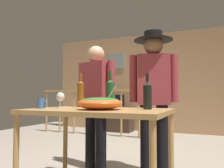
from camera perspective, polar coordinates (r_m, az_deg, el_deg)
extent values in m
plane|color=#9E9384|center=(3.08, 3.23, -19.83)|extent=(8.24, 8.24, 0.00)
cube|color=tan|center=(6.04, 13.59, 0.47)|extent=(6.30, 0.10, 2.50)
cube|color=gray|center=(6.43, 1.08, 5.56)|extent=(0.47, 0.03, 0.41)
cylinder|color=#B2844C|center=(6.25, -15.64, -6.50)|extent=(0.04, 0.04, 1.01)
cylinder|color=#B2844C|center=(6.00, -12.58, -6.68)|extent=(0.04, 0.04, 1.01)
cylinder|color=#B2844C|center=(5.77, -9.26, -6.86)|extent=(0.04, 0.04, 1.01)
cylinder|color=#B2844C|center=(5.56, -5.68, -7.03)|extent=(0.04, 0.04, 1.01)
cylinder|color=#B2844C|center=(5.37, -1.83, -7.18)|extent=(0.04, 0.04, 1.01)
cylinder|color=#B2844C|center=(5.21, 2.27, -7.31)|extent=(0.04, 0.04, 1.01)
cylinder|color=#B2844C|center=(5.08, 6.62, -7.40)|extent=(0.04, 0.04, 1.01)
cylinder|color=#B2844C|center=(4.98, 11.17, -7.45)|extent=(0.04, 0.04, 1.01)
cube|color=#B2844C|center=(5.45, -3.77, -1.57)|extent=(2.94, 0.07, 0.05)
cube|color=#B2844C|center=(4.98, 11.16, -6.88)|extent=(0.10, 0.10, 1.11)
cube|color=#38281E|center=(6.09, 0.72, -8.90)|extent=(0.90, 0.40, 0.54)
cube|color=black|center=(6.07, 0.72, -6.27)|extent=(0.20, 0.12, 0.02)
cylinder|color=black|center=(6.06, 0.72, -5.80)|extent=(0.03, 0.03, 0.08)
cube|color=black|center=(6.03, 0.61, -4.03)|extent=(0.52, 0.06, 0.30)
cube|color=black|center=(6.00, 0.50, -4.03)|extent=(0.48, 0.01, 0.27)
cube|color=#B2844C|center=(2.17, -3.56, -6.64)|extent=(1.29, 0.82, 0.04)
cylinder|color=#B2844C|center=(2.29, -22.34, -16.06)|extent=(0.05, 0.05, 0.73)
cylinder|color=#B2844C|center=(2.84, -11.30, -13.59)|extent=(0.05, 0.05, 0.73)
cylinder|color=#B2844C|center=(2.39, 14.23, -15.59)|extent=(0.05, 0.05, 0.73)
ellipsoid|color=#DB5B23|center=(2.07, -2.96, -4.77)|extent=(0.40, 0.40, 0.11)
ellipsoid|color=#38702D|center=(2.07, -2.96, -3.95)|extent=(0.33, 0.33, 0.05)
cylinder|color=silver|center=(2.04, -0.94, -3.42)|extent=(0.15, 0.01, 0.20)
cylinder|color=silver|center=(2.39, -12.48, -5.70)|extent=(0.07, 0.07, 0.01)
cylinder|color=silver|center=(2.39, -12.47, -4.77)|extent=(0.01, 0.01, 0.07)
ellipsoid|color=silver|center=(2.39, -12.45, -3.04)|extent=(0.08, 0.08, 0.09)
cylinder|color=brown|center=(2.58, -7.66, -2.70)|extent=(0.07, 0.07, 0.26)
cone|color=brown|center=(2.59, -7.64, 0.57)|extent=(0.07, 0.07, 0.03)
cylinder|color=brown|center=(2.59, -7.63, 1.80)|extent=(0.03, 0.03, 0.08)
cylinder|color=#1E5628|center=(2.39, -0.39, -2.74)|extent=(0.08, 0.08, 0.26)
cone|color=#1E5628|center=(2.39, -0.39, 0.78)|extent=(0.08, 0.08, 0.04)
cylinder|color=#1E5628|center=(2.40, -0.39, 2.20)|extent=(0.03, 0.03, 0.08)
cylinder|color=black|center=(2.13, 8.64, -3.23)|extent=(0.08, 0.08, 0.22)
cone|color=black|center=(2.14, 8.61, 0.15)|extent=(0.08, 0.08, 0.03)
cylinder|color=black|center=(2.14, 8.60, 1.61)|extent=(0.03, 0.03, 0.07)
cylinder|color=#3866B2|center=(2.38, -16.91, -4.54)|extent=(0.07, 0.07, 0.10)
torus|color=#3866B2|center=(2.35, -16.03, -4.45)|extent=(0.05, 0.01, 0.05)
cylinder|color=black|center=(2.92, -2.68, -13.00)|extent=(0.13, 0.13, 0.77)
cylinder|color=black|center=(3.04, -5.26, -12.59)|extent=(0.13, 0.13, 0.77)
cube|color=#9E3842|center=(2.94, -3.95, -0.06)|extent=(0.45, 0.32, 0.55)
cylinder|color=#9E3842|center=(2.78, -0.20, 0.39)|extent=(0.09, 0.09, 0.52)
cylinder|color=#9E3842|center=(3.12, -7.28, 0.04)|extent=(0.09, 0.09, 0.52)
sphere|color=#D8A884|center=(2.99, -3.92, 7.22)|extent=(0.21, 0.21, 0.21)
cylinder|color=black|center=(2.73, 12.16, -13.35)|extent=(0.13, 0.13, 0.80)
cylinder|color=black|center=(2.72, 8.28, -13.42)|extent=(0.13, 0.13, 0.80)
cube|color=#9E3842|center=(2.69, 10.09, 1.02)|extent=(0.40, 0.31, 0.56)
cylinder|color=#9E3842|center=(2.71, 14.89, 1.34)|extent=(0.09, 0.09, 0.54)
cylinder|color=#9E3842|center=(2.69, 5.23, 1.29)|extent=(0.09, 0.09, 0.54)
sphere|color=#A37556|center=(2.74, 10.01, 9.20)|extent=(0.22, 0.22, 0.22)
cylinder|color=black|center=(2.76, 10.00, 10.42)|extent=(0.44, 0.44, 0.01)
cylinder|color=black|center=(2.77, 9.99, 11.43)|extent=(0.21, 0.21, 0.10)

